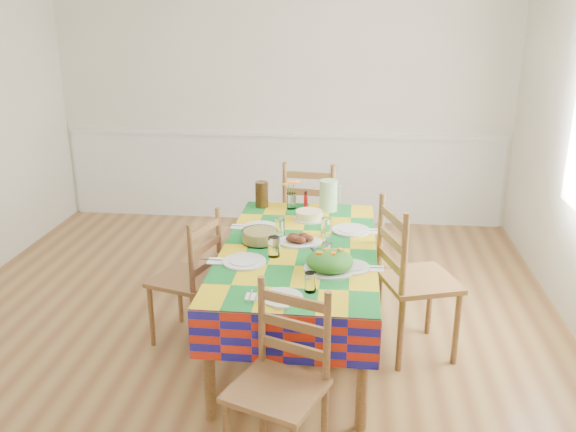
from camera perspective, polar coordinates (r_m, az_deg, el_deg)
The scene contains 22 objects.
room at distance 3.67m, azimuth -5.18°, elevation 6.91°, with size 4.58×5.08×2.78m.
wainscot at distance 6.26m, azimuth -0.58°, elevation 3.95°, with size 4.41×0.06×0.92m.
dining_table at distance 3.84m, azimuth 1.05°, elevation -3.93°, with size 0.96×1.78×0.69m.
setting_near_head at distance 3.18m, azimuth 0.31°, elevation -7.09°, with size 0.36×0.24×0.11m.
setting_left_near at distance 3.60m, azimuth -3.18°, elevation -3.75°, with size 0.47×0.28×0.12m.
setting_left_far at distance 4.08m, azimuth -2.02°, elevation -0.99°, with size 0.43×0.25×0.11m.
setting_right_near at distance 3.55m, azimuth 5.14°, elevation -4.24°, with size 0.42×0.24×0.11m.
setting_right_far at distance 4.04m, azimuth 5.17°, elevation -1.22°, with size 0.48×0.28×0.12m.
meat_platter at distance 3.86m, azimuth 1.06°, elevation -2.23°, with size 0.29×0.21×0.06m.
salad_platter at distance 3.47m, azimuth 3.93°, elevation -4.32°, with size 0.30×0.30×0.13m.
pasta_bowl at distance 3.87m, azimuth -2.64°, elevation -1.91°, with size 0.23×0.23×0.08m.
cake at distance 4.28m, azimuth 2.00°, elevation 0.06°, with size 0.22×0.22×0.06m.
serving_utensils at distance 3.73m, azimuth 2.97°, elevation -3.32°, with size 0.14×0.32×0.01m.
flower_vase at distance 4.49m, azimuth 0.31°, elevation 1.83°, with size 0.14×0.12×0.22m.
hot_sauce at distance 4.53m, azimuth 1.68°, elevation 1.55°, with size 0.03×0.03×0.13m, color red.
green_pitcher at distance 4.46m, azimuth 3.82°, elevation 1.94°, with size 0.13×0.13×0.23m, color #ACD999.
tea_pitcher at distance 4.54m, azimuth -2.47°, elevation 2.03°, with size 0.10×0.10×0.19m, color black.
name_card at distance 3.05m, azimuth -0.63°, elevation -8.56°, with size 0.07×0.02×0.02m, color white.
chair_near at distance 2.94m, azimuth -0.69°, elevation -15.54°, with size 0.51×0.50×0.91m.
chair_far at distance 4.92m, azimuth 2.16°, elevation -0.32°, with size 0.47×0.45×0.98m.
chair_left at distance 4.02m, azimuth -9.16°, elevation -5.86°, with size 0.48×0.49×0.89m.
chair_right at distance 3.88m, azimuth 11.50°, elevation -5.93°, with size 0.55×0.56×1.02m.
Camera 1 is at (0.71, -3.51, 2.11)m, focal length 38.00 mm.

